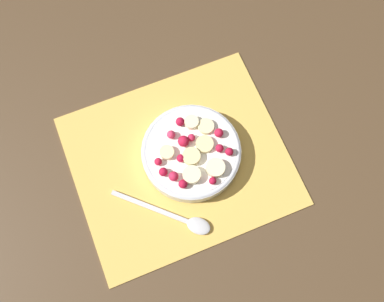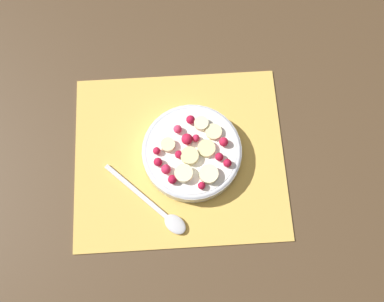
# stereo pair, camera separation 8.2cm
# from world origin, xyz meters

# --- Properties ---
(ground_plane) EXTENTS (3.00, 3.00, 0.00)m
(ground_plane) POSITION_xyz_m (0.00, 0.00, 0.00)
(ground_plane) COLOR #4C3823
(placemat) EXTENTS (0.42, 0.36, 0.01)m
(placemat) POSITION_xyz_m (0.00, 0.00, 0.00)
(placemat) COLOR #E0B251
(placemat) RESTS_ON ground_plane
(fruit_bowl) EXTENTS (0.19, 0.19, 0.06)m
(fruit_bowl) POSITION_xyz_m (-0.03, 0.00, 0.03)
(fruit_bowl) COLOR silver
(fruit_bowl) RESTS_ON placemat
(spoon) EXTENTS (0.16, 0.15, 0.01)m
(spoon) POSITION_xyz_m (0.04, 0.11, 0.01)
(spoon) COLOR silver
(spoon) RESTS_ON placemat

